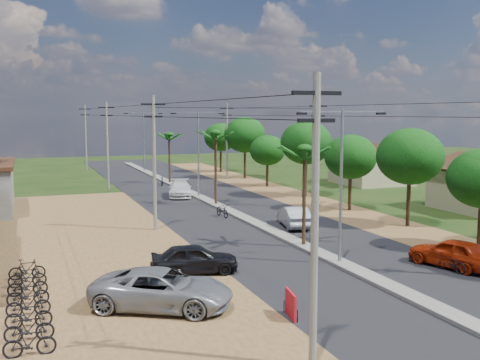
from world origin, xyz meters
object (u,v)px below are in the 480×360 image
Objects in this scene: car_silver_mid at (294,217)px; roadside_sign at (291,305)px; car_red_near at (452,254)px; car_parked_silver at (162,290)px; car_white_far at (180,189)px; car_parked_dark at (194,259)px; parked_scooter_row at (28,299)px; moto_rider_east at (450,263)px.

car_silver_mid reaches higher than roadside_sign.
car_red_near is 15.13m from car_parked_silver.
car_parked_dark is at bearing -89.05° from car_white_far.
roadside_sign is (-10.78, -3.39, -0.23)m from car_red_near.
car_silver_mid is 0.87× the size of car_white_far.
car_red_near is at bearing -57.81° from car_parked_silver.
car_parked_silver is at bearing 157.99° from car_parked_dark.
parked_scooter_row is (-9.36, 4.47, -0.02)m from roadside_sign.
car_red_near is at bearing -97.31° from car_parked_dark.
moto_rider_east is at bearing -100.72° from car_parked_dark.
parked_scooter_row is at bearing 118.19° from car_parked_dark.
car_silver_mid is 16.86m from car_white_far.
car_red_near is 2.53× the size of moto_rider_east.
car_silver_mid is (-2.88, 12.15, -0.03)m from car_red_near.
car_red_near reaches higher than car_white_far.
car_silver_mid and car_parked_dark have the same top height.
car_silver_mid reaches higher than parked_scooter_row.
roadside_sign is at bearing 2.85° from moto_rider_east.
car_red_near is at bearing -150.95° from moto_rider_east.
roadside_sign reaches higher than moto_rider_east.
car_parked_silver reaches higher than moto_rider_east.
roadside_sign is 0.13× the size of parked_scooter_row.
car_silver_mid is at bearing -92.74° from moto_rider_east.
car_red_near is 1.00× the size of car_silver_mid.
roadside_sign is at bearing -92.76° from car_parked_silver.
moto_rider_east is at bearing -60.03° from car_parked_silver.
car_white_far is (-6.50, 28.61, -0.02)m from car_red_near.
car_parked_silver is 0.59× the size of parked_scooter_row.
moto_rider_east is (14.46, 0.03, -0.33)m from car_parked_silver.
car_red_near is 11.30m from roadside_sign.
car_parked_dark is at bearing -34.54° from car_red_near.
moto_rider_east is 10.50m from roadside_sign.
car_parked_silver is 3.25× the size of moto_rider_east.
moto_rider_east is at bearing -4.90° from parked_scooter_row.
car_parked_dark is (-6.00, -24.90, -0.01)m from car_white_far.
moto_rider_east is (-0.66, -0.59, -0.29)m from car_red_near.
car_parked_dark is at bearing 113.87° from roadside_sign.
car_white_far is at bearing -91.33° from moto_rider_east.
car_white_far is 30.73m from parked_scooter_row.
car_parked_silver is 5.16m from roadside_sign.
car_parked_silver is at bearing -18.67° from parked_scooter_row.
car_white_far is 32.29m from roadside_sign.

